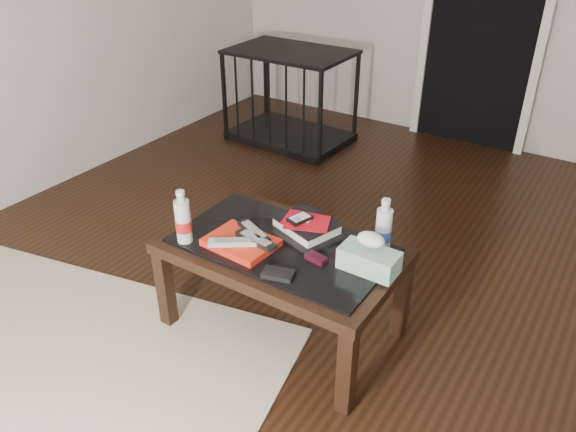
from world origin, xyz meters
name	(u,v)px	position (x,y,z in m)	size (l,w,h in m)	color
ground	(379,337)	(0.00, 0.00, 0.00)	(5.00, 5.00, 0.00)	black
doorway	(487,7)	(-0.40, 2.47, 1.02)	(0.90, 0.08, 2.07)	black
coffee_table	(282,256)	(-0.40, -0.18, 0.40)	(1.00, 0.60, 0.46)	black
rug	(20,384)	(-1.11, -1.06, 0.01)	(2.00, 1.50, 0.01)	#BDA892
pet_crate	(290,112)	(-1.59, 1.72, 0.23)	(0.93, 0.65, 0.71)	black
magazines	(241,242)	(-0.54, -0.29, 0.48)	(0.28, 0.21, 0.03)	red
remote_silver	(233,242)	(-0.55, -0.33, 0.50)	(0.20, 0.05, 0.02)	#B5B5BA
remote_black_front	(256,239)	(-0.48, -0.27, 0.50)	(0.20, 0.05, 0.02)	black
remote_black_back	(254,231)	(-0.52, -0.22, 0.50)	(0.20, 0.05, 0.02)	black
textbook	(307,225)	(-0.38, -0.03, 0.48)	(0.25, 0.20, 0.05)	black
dvd_mailers	(305,220)	(-0.38, -0.03, 0.51)	(0.19, 0.14, 0.01)	#AE0B19
ipod	(300,218)	(-0.40, -0.05, 0.52)	(0.06, 0.10, 0.02)	black
flip_phone	(316,258)	(-0.22, -0.21, 0.47)	(0.09, 0.05, 0.02)	black
wallet	(278,274)	(-0.29, -0.38, 0.47)	(0.12, 0.07, 0.02)	black
water_bottle_left	(183,216)	(-0.76, -0.39, 0.58)	(0.07, 0.07, 0.24)	silver
water_bottle_right	(384,226)	(-0.03, 0.00, 0.58)	(0.07, 0.07, 0.24)	silver
tissue_box	(369,260)	(-0.02, -0.15, 0.51)	(0.23, 0.12, 0.09)	#238272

